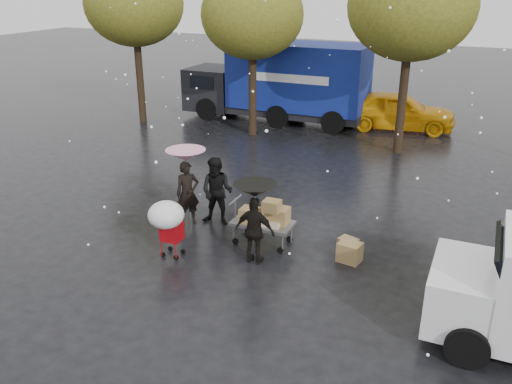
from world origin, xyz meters
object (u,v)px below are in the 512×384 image
at_px(yellow_taxi, 397,111).
at_px(person_pink, 188,193).
at_px(person_black, 255,231).
at_px(shopping_cart, 167,218).
at_px(blue_truck, 281,82).
at_px(vendor_cart, 266,217).

bearing_deg(yellow_taxi, person_pink, 156.31).
relative_size(person_black, yellow_taxi, 0.34).
height_order(person_pink, shopping_cart, person_pink).
distance_m(blue_truck, yellow_taxi, 5.26).
bearing_deg(yellow_taxi, blue_truck, 89.79).
bearing_deg(vendor_cart, blue_truck, 109.79).
relative_size(blue_truck, yellow_taxi, 1.73).
bearing_deg(blue_truck, yellow_taxi, 7.70).
xyz_separation_m(person_black, yellow_taxi, (0.85, 13.15, 0.00)).
relative_size(shopping_cart, blue_truck, 0.18).
relative_size(shopping_cart, yellow_taxi, 0.30).
height_order(person_black, blue_truck, blue_truck).
relative_size(person_pink, shopping_cart, 1.19).
bearing_deg(shopping_cart, person_black, 18.68).
relative_size(person_pink, vendor_cart, 1.14).
bearing_deg(shopping_cart, vendor_cart, 41.73).
bearing_deg(person_pink, blue_truck, 53.63).
xyz_separation_m(person_black, blue_truck, (-4.27, 12.46, 0.94)).
height_order(person_pink, yellow_taxi, person_pink).
bearing_deg(yellow_taxi, vendor_cart, 167.46).
bearing_deg(person_pink, shopping_cart, -118.27).
bearing_deg(person_black, yellow_taxi, -93.66).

